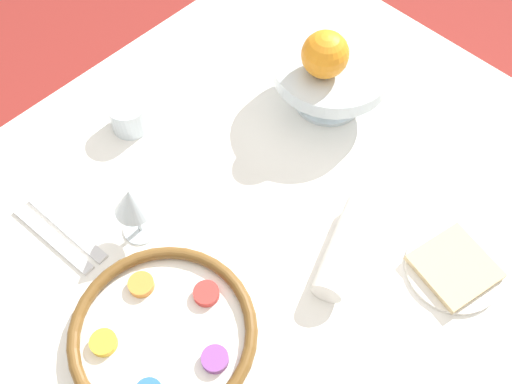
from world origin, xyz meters
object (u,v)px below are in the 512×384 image
orange_fruit (325,54)px  bread_plate (454,268)px  seder_plate (163,333)px  napkin_roll (344,248)px  fruit_stand (332,71)px  wine_glass (132,203)px  cup_near (129,115)px

orange_fruit → bread_plate: (-0.10, -0.39, -0.14)m
seder_plate → napkin_roll: napkin_roll is taller
fruit_stand → bread_plate: (-0.14, -0.39, -0.07)m
wine_glass → cup_near: (0.13, 0.19, -0.06)m
seder_plate → napkin_roll: 0.32m
bread_plate → napkin_roll: bearing=125.5°
wine_glass → bread_plate: bearing=-53.9°
fruit_stand → bread_plate: 0.42m
napkin_roll → cup_near: size_ratio=2.48×
fruit_stand → cup_near: 0.39m
fruit_stand → cup_near: size_ratio=3.00×
fruit_stand → orange_fruit: 0.07m
seder_plate → orange_fruit: size_ratio=3.41×
bread_plate → napkin_roll: napkin_roll is taller
orange_fruit → bread_plate: orange_fruit is taller
fruit_stand → bread_plate: bearing=-109.2°
seder_plate → orange_fruit: (0.51, 0.13, 0.13)m
fruit_stand → napkin_roll: size_ratio=1.21×
seder_plate → wine_glass: (0.10, 0.17, 0.07)m
fruit_stand → orange_fruit: (-0.03, -0.00, 0.07)m
seder_plate → wine_glass: wine_glass is taller
napkin_roll → fruit_stand: bearing=44.9°
seder_plate → cup_near: size_ratio=3.89×
napkin_roll → seder_plate: bearing=160.6°
bread_plate → napkin_roll: size_ratio=0.85×
wine_glass → bread_plate: (0.31, -0.43, -0.08)m
fruit_stand → orange_fruit: orange_fruit is taller
orange_fruit → cup_near: bearing=140.5°
wine_glass → napkin_roll: 0.35m
cup_near → orange_fruit: bearing=-39.5°
orange_fruit → cup_near: size_ratio=1.14×
bread_plate → cup_near: cup_near is taller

